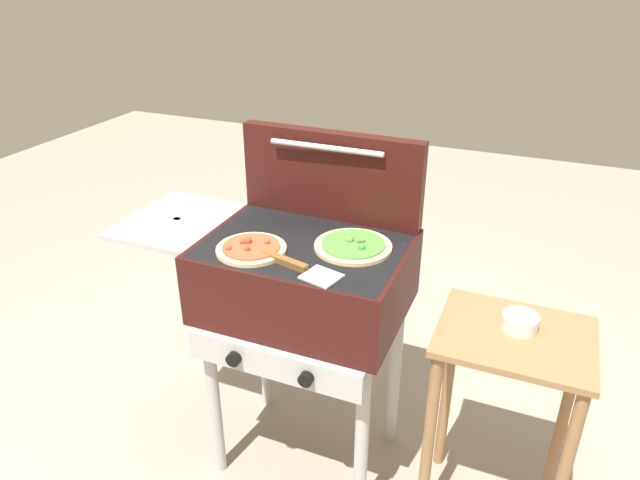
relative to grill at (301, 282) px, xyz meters
The scene contains 8 objects.
ground_plane 0.76m from the grill, 17.39° to the left, with size 8.00×8.00×0.00m, color gray.
grill is the anchor object (origin of this frame).
grill_lid_open 0.37m from the grill, 86.33° to the left, with size 0.63×0.09×0.30m.
pizza_pepperoni 0.22m from the grill, 137.57° to the right, with size 0.22×0.22×0.04m.
pizza_veggie 0.23m from the grill, ahead, with size 0.24×0.24×0.04m.
spatula 0.23m from the grill, 66.19° to the right, with size 0.27×0.12×0.02m.
prep_table 0.71m from the grill, ahead, with size 0.44×0.36×0.74m.
topping_bowl_near 0.68m from the grill, ahead, with size 0.10×0.10×0.04m.
Camera 1 is at (0.66, -1.47, 1.72)m, focal length 32.51 mm.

